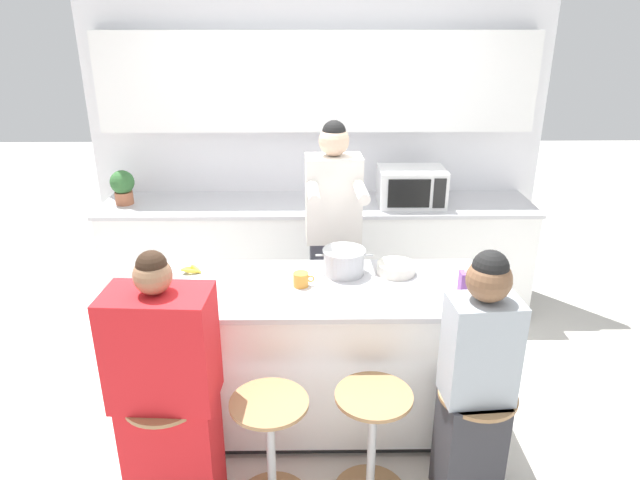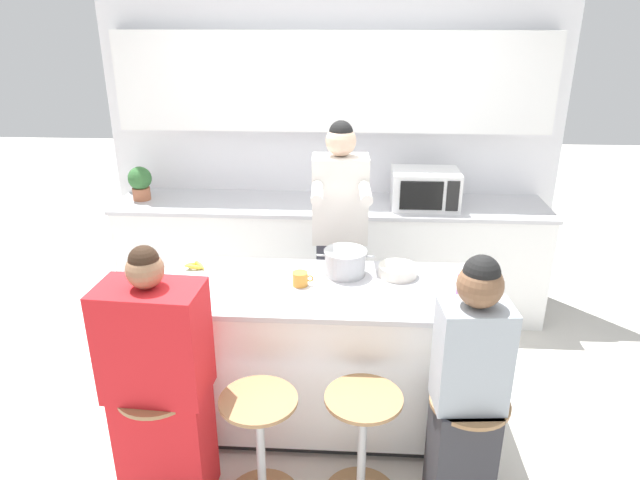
# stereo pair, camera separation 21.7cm
# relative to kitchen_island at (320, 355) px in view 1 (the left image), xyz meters

# --- Properties ---
(ground_plane) EXTENTS (16.00, 16.00, 0.00)m
(ground_plane) POSITION_rel_kitchen_island_xyz_m (0.00, 0.00, -0.46)
(ground_plane) COLOR beige
(wall_back) EXTENTS (3.66, 0.22, 2.70)m
(wall_back) POSITION_rel_kitchen_island_xyz_m (0.00, 1.74, 1.08)
(wall_back) COLOR white
(wall_back) RESTS_ON ground_plane
(back_counter) EXTENTS (3.40, 0.63, 0.92)m
(back_counter) POSITION_rel_kitchen_island_xyz_m (0.00, 1.44, 0.00)
(back_counter) COLOR white
(back_counter) RESTS_ON ground_plane
(kitchen_island) EXTENTS (1.88, 0.73, 0.90)m
(kitchen_island) POSITION_rel_kitchen_island_xyz_m (0.00, 0.00, 0.00)
(kitchen_island) COLOR black
(kitchen_island) RESTS_ON ground_plane
(bar_stool_leftmost) EXTENTS (0.38, 0.38, 0.62)m
(bar_stool_leftmost) POSITION_rel_kitchen_island_xyz_m (-0.75, -0.62, -0.11)
(bar_stool_leftmost) COLOR #997047
(bar_stool_leftmost) RESTS_ON ground_plane
(bar_stool_center_left) EXTENTS (0.38, 0.38, 0.62)m
(bar_stool_center_left) POSITION_rel_kitchen_island_xyz_m (-0.25, -0.64, -0.11)
(bar_stool_center_left) COLOR #997047
(bar_stool_center_left) RESTS_ON ground_plane
(bar_stool_center_right) EXTENTS (0.38, 0.38, 0.62)m
(bar_stool_center_right) POSITION_rel_kitchen_island_xyz_m (0.25, -0.60, -0.11)
(bar_stool_center_right) COLOR #997047
(bar_stool_center_right) RESTS_ON ground_plane
(bar_stool_rightmost) EXTENTS (0.38, 0.38, 0.62)m
(bar_stool_rightmost) POSITION_rel_kitchen_island_xyz_m (0.75, -0.60, -0.11)
(bar_stool_rightmost) COLOR #997047
(bar_stool_rightmost) RESTS_ON ground_plane
(person_cooking) EXTENTS (0.38, 0.55, 1.71)m
(person_cooking) POSITION_rel_kitchen_island_xyz_m (0.09, 0.64, 0.40)
(person_cooking) COLOR #383842
(person_cooking) RESTS_ON ground_plane
(person_wrapped_blanket) EXTENTS (0.50, 0.31, 1.38)m
(person_wrapped_blanket) POSITION_rel_kitchen_island_xyz_m (-0.73, -0.61, 0.19)
(person_wrapped_blanket) COLOR red
(person_wrapped_blanket) RESTS_ON ground_plane
(person_seated_near) EXTENTS (0.34, 0.29, 1.38)m
(person_seated_near) POSITION_rel_kitchen_island_xyz_m (0.73, -0.61, 0.19)
(person_seated_near) COLOR #333338
(person_seated_near) RESTS_ON ground_plane
(cooking_pot) EXTENTS (0.34, 0.25, 0.15)m
(cooking_pot) POSITION_rel_kitchen_island_xyz_m (0.14, 0.17, 0.52)
(cooking_pot) COLOR #B7BABC
(cooking_pot) RESTS_ON kitchen_island
(fruit_bowl) EXTENTS (0.22, 0.22, 0.06)m
(fruit_bowl) POSITION_rel_kitchen_island_xyz_m (0.45, 0.17, 0.48)
(fruit_bowl) COLOR silver
(fruit_bowl) RESTS_ON kitchen_island
(coffee_cup_near) EXTENTS (0.12, 0.09, 0.08)m
(coffee_cup_near) POSITION_rel_kitchen_island_xyz_m (-0.11, 0.01, 0.49)
(coffee_cup_near) COLOR orange
(coffee_cup_near) RESTS_ON kitchen_island
(banana_bunch) EXTENTS (0.14, 0.10, 0.05)m
(banana_bunch) POSITION_rel_kitchen_island_xyz_m (-0.75, 0.19, 0.47)
(banana_bunch) COLOR yellow
(banana_bunch) RESTS_ON kitchen_island
(juice_carton) EXTENTS (0.07, 0.07, 0.19)m
(juice_carton) POSITION_rel_kitchen_island_xyz_m (0.76, -0.19, 0.54)
(juice_carton) COLOR #7A428E
(juice_carton) RESTS_ON kitchen_island
(microwave) EXTENTS (0.51, 0.37, 0.29)m
(microwave) POSITION_rel_kitchen_island_xyz_m (0.73, 1.40, 0.61)
(microwave) COLOR white
(microwave) RESTS_ON back_counter
(potted_plant) EXTENTS (0.18, 0.18, 0.27)m
(potted_plant) POSITION_rel_kitchen_island_xyz_m (-1.52, 1.44, 0.61)
(potted_plant) COLOR #A86042
(potted_plant) RESTS_ON back_counter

